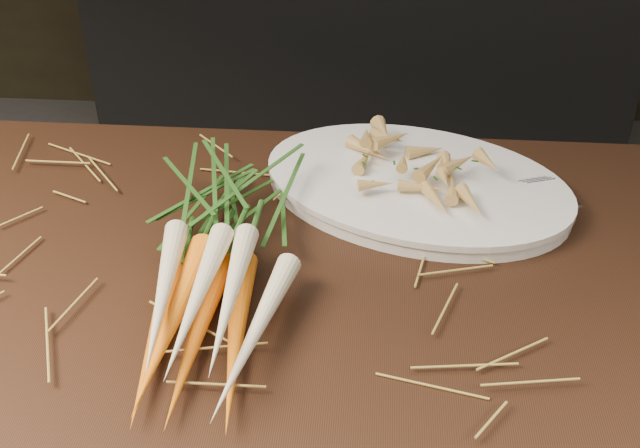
% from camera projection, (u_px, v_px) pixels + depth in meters
% --- Properties ---
extents(back_counter, '(1.82, 0.62, 0.84)m').
position_uv_depth(back_counter, '(363.00, 46.00, 2.86)').
color(back_counter, black).
rests_on(back_counter, ground).
extents(straw_bedding, '(1.40, 0.60, 0.02)m').
position_uv_depth(straw_bedding, '(99.00, 245.00, 1.06)').
color(straw_bedding, olive).
rests_on(straw_bedding, main_counter).
extents(root_veg_bunch, '(0.19, 0.52, 0.10)m').
position_uv_depth(root_veg_bunch, '(220.00, 239.00, 1.01)').
color(root_veg_bunch, orange).
rests_on(root_veg_bunch, main_counter).
extents(serving_platter, '(0.53, 0.43, 0.02)m').
position_uv_depth(serving_platter, '(416.00, 188.00, 1.17)').
color(serving_platter, white).
rests_on(serving_platter, main_counter).
extents(roasted_veg_heap, '(0.26, 0.22, 0.05)m').
position_uv_depth(roasted_veg_heap, '(418.00, 166.00, 1.15)').
color(roasted_veg_heap, '#B49547').
rests_on(roasted_veg_heap, serving_platter).
extents(serving_fork, '(0.17, 0.07, 0.00)m').
position_uv_depth(serving_fork, '(524.00, 212.00, 1.10)').
color(serving_fork, silver).
rests_on(serving_fork, serving_platter).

